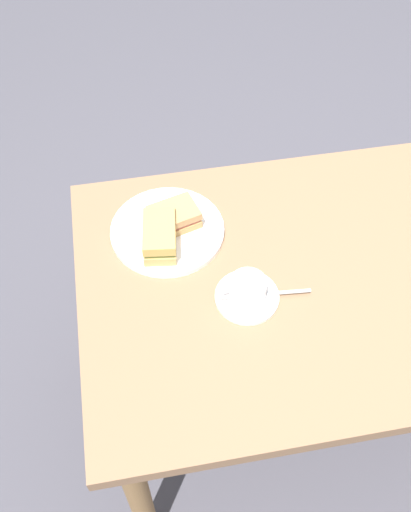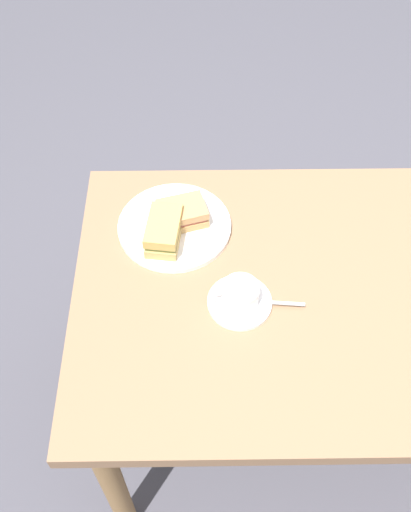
% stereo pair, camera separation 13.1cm
% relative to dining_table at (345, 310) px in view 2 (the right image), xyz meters
% --- Properties ---
extents(ground_plane, '(6.00, 6.00, 0.00)m').
position_rel_dining_table_xyz_m(ground_plane, '(0.00, 0.00, -0.63)').
color(ground_plane, '#4C4A52').
extents(dining_table, '(1.25, 0.75, 0.72)m').
position_rel_dining_table_xyz_m(dining_table, '(0.00, 0.00, 0.00)').
color(dining_table, '#8F694A').
rests_on(dining_table, ground_plane).
extents(sandwich_plate, '(0.27, 0.27, 0.01)m').
position_rel_dining_table_xyz_m(sandwich_plate, '(-0.40, 0.18, 0.10)').
color(sandwich_plate, white).
rests_on(sandwich_plate, dining_table).
extents(sandwich_front, '(0.13, 0.11, 0.05)m').
position_rel_dining_table_xyz_m(sandwich_front, '(-0.38, 0.19, 0.13)').
color(sandwich_front, tan).
rests_on(sandwich_front, sandwich_plate).
extents(sandwich_back, '(0.09, 0.13, 0.06)m').
position_rel_dining_table_xyz_m(sandwich_back, '(-0.42, 0.13, 0.14)').
color(sandwich_back, tan).
rests_on(sandwich_back, sandwich_plate).
extents(coffee_saucer, '(0.14, 0.14, 0.01)m').
position_rel_dining_table_xyz_m(coffee_saucer, '(-0.26, -0.04, 0.10)').
color(coffee_saucer, white).
rests_on(coffee_saucer, dining_table).
extents(coffee_cup, '(0.10, 0.08, 0.05)m').
position_rel_dining_table_xyz_m(coffee_cup, '(-0.26, -0.04, 0.13)').
color(coffee_cup, white).
rests_on(coffee_cup, coffee_saucer).
extents(spoon, '(0.10, 0.02, 0.01)m').
position_rel_dining_table_xyz_m(spoon, '(-0.18, -0.04, 0.10)').
color(spoon, silver).
rests_on(spoon, coffee_saucer).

